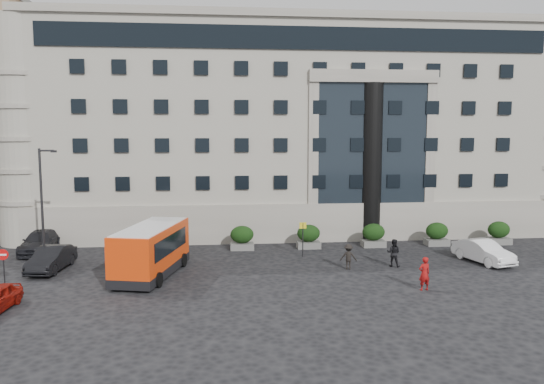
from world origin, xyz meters
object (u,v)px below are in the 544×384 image
at_px(hedge_b, 242,238).
at_px(minibus, 151,248).
at_px(parked_car_d, 78,231).
at_px(bus_stop_sign, 303,233).
at_px(hedge_c, 309,236).
at_px(parked_car_b, 51,259).
at_px(hedge_f, 499,233).
at_px(red_truck, 27,219).
at_px(no_entry_sign, 3,260).
at_px(hedge_e, 437,234).
at_px(street_lamp, 43,204).
at_px(hedge_d, 373,235).
at_px(parked_car_c, 40,242).
at_px(white_taxi, 483,251).
at_px(hedge_a, 174,239).
at_px(pedestrian_a, 424,274).
at_px(pedestrian_c, 348,257).
at_px(pedestrian_b, 394,253).

xyz_separation_m(hedge_b, minibus, (-6.00, -6.92, 0.82)).
bearing_deg(parked_car_d, bus_stop_sign, -17.63).
xyz_separation_m(hedge_c, parked_car_b, (-17.90, -5.02, -0.14)).
distance_m(hedge_f, red_truck, 40.30).
bearing_deg(no_entry_sign, hedge_e, 16.52).
relative_size(hedge_b, street_lamp, 0.23).
distance_m(hedge_d, parked_car_c, 25.59).
xyz_separation_m(hedge_f, parked_car_c, (-35.98, 0.53, -0.14)).
distance_m(minibus, parked_car_d, 14.67).
bearing_deg(hedge_e, parked_car_c, 179.01).
height_order(parked_car_b, white_taxi, parked_car_b).
height_order(hedge_e, minibus, minibus).
height_order(hedge_f, street_lamp, street_lamp).
distance_m(hedge_d, parked_car_b, 23.64).
distance_m(hedge_a, parked_car_b, 9.03).
bearing_deg(minibus, hedge_f, 27.96).
xyz_separation_m(street_lamp, parked_car_d, (-0.59, 10.31, -3.71)).
relative_size(hedge_a, parked_car_d, 0.39).
xyz_separation_m(hedge_b, pedestrian_a, (9.95, -11.62, 0.05)).
relative_size(no_entry_sign, parked_car_c, 0.42).
xyz_separation_m(hedge_b, hedge_e, (15.60, 0.00, 0.00)).
bearing_deg(parked_car_c, pedestrian_c, -20.24).
relative_size(red_truck, pedestrian_c, 3.01).
bearing_deg(hedge_b, bus_stop_sign, -33.07).
relative_size(minibus, parked_car_b, 1.67).
xyz_separation_m(parked_car_c, pedestrian_b, (25.13, -6.74, 0.15)).
distance_m(parked_car_d, pedestrian_b, 26.43).
height_order(hedge_b, minibus, minibus).
distance_m(parked_car_d, white_taxi, 32.28).
bearing_deg(minibus, parked_car_d, 135.37).
xyz_separation_m(minibus, white_taxi, (22.51, 1.15, -0.97)).
bearing_deg(hedge_d, parked_car_d, 167.13).
bearing_deg(hedge_b, hedge_a, 180.00).
bearing_deg(bus_stop_sign, hedge_e, 13.92).
height_order(hedge_d, pedestrian_b, pedestrian_b).
distance_m(bus_stop_sign, no_entry_sign, 19.46).
xyz_separation_m(parked_car_c, pedestrian_c, (21.93, -7.16, 0.05)).
xyz_separation_m(hedge_f, parked_car_d, (-34.53, 5.51, -0.27)).
relative_size(hedge_a, pedestrian_b, 0.98).
relative_size(minibus, pedestrian_b, 4.26).
height_order(hedge_b, parked_car_c, hedge_b).
distance_m(hedge_e, parked_car_b, 28.74).
relative_size(hedge_c, white_taxi, 0.39).
bearing_deg(no_entry_sign, bus_stop_sign, 18.08).
relative_size(hedge_e, pedestrian_a, 0.94).
height_order(hedge_a, bus_stop_sign, bus_stop_sign).
bearing_deg(no_entry_sign, hedge_c, 24.49).
relative_size(hedge_d, hedge_f, 1.00).
bearing_deg(hedge_c, pedestrian_a, -67.75).
bearing_deg(white_taxi, minibus, 167.84).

